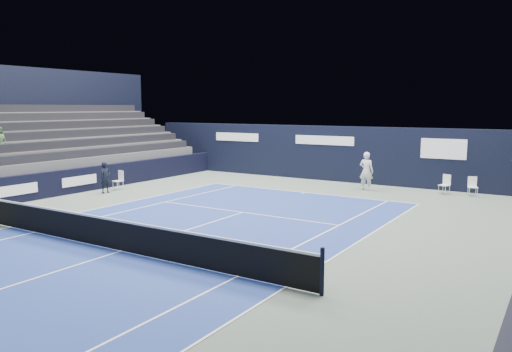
{
  "coord_description": "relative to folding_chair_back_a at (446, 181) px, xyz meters",
  "views": [
    {
      "loc": [
        10.84,
        -9.77,
        4.15
      ],
      "look_at": [
        -0.21,
        7.72,
        1.3
      ],
      "focal_mm": 35.0,
      "sensor_mm": 36.0,
      "label": 1
    }
  ],
  "objects": [
    {
      "name": "line_judge_chair",
      "position": [
        -14.33,
        -7.46,
        -0.08
      ],
      "size": [
        0.48,
        0.47,
        0.97
      ],
      "rotation": [
        0.0,
        0.0,
        -0.13
      ],
      "color": "white",
      "rests_on": "ground"
    },
    {
      "name": "court_markings",
      "position": [
        -5.91,
        -15.15,
        -0.63
      ],
      "size": [
        11.03,
        23.83,
        0.0
      ],
      "color": "white",
      "rests_on": "court_surface"
    },
    {
      "name": "court_surface",
      "position": [
        -5.91,
        -15.15,
        -0.63
      ],
      "size": [
        10.97,
        23.77,
        0.01
      ],
      "primitive_type": "cube",
      "color": "navy",
      "rests_on": "ground"
    },
    {
      "name": "back_sponsor_wall",
      "position": [
        -5.91,
        1.34,
        0.91
      ],
      "size": [
        26.0,
        0.63,
        3.1
      ],
      "color": "black",
      "rests_on": "ground"
    },
    {
      "name": "folding_chair_back_b",
      "position": [
        1.16,
        0.16,
        -0.11
      ],
      "size": [
        0.52,
        0.51,
        0.92
      ],
      "rotation": [
        0.0,
        0.0,
        0.35
      ],
      "color": "white",
      "rests_on": "ground"
    },
    {
      "name": "side_barrier_left",
      "position": [
        -15.41,
        -9.18,
        -0.04
      ],
      "size": [
        0.33,
        22.0,
        1.2
      ],
      "color": "black",
      "rests_on": "ground"
    },
    {
      "name": "tennis_net",
      "position": [
        -5.91,
        -15.15,
        -0.13
      ],
      "size": [
        12.9,
        0.1,
        1.1
      ],
      "color": "black",
      "rests_on": "ground"
    },
    {
      "name": "spectator_stand",
      "position": [
        -19.19,
        -8.17,
        1.32
      ],
      "size": [
        6.0,
        18.0,
        6.4
      ],
      "color": "#4D4E50",
      "rests_on": "ground"
    },
    {
      "name": "line_judge",
      "position": [
        -14.12,
        -8.53,
        0.12
      ],
      "size": [
        0.4,
        0.58,
        1.52
      ],
      "primitive_type": "imported",
      "rotation": [
        0.0,
        0.0,
        1.51
      ],
      "color": "black",
      "rests_on": "ground"
    },
    {
      "name": "tennis_player",
      "position": [
        -3.67,
        -0.92,
        0.33
      ],
      "size": [
        0.71,
        0.85,
        1.94
      ],
      "color": "silver",
      "rests_on": "ground"
    },
    {
      "name": "folding_chair_back_a",
      "position": [
        0.0,
        0.0,
        0.0
      ],
      "size": [
        0.55,
        0.56,
        0.96
      ],
      "rotation": [
        0.0,
        0.0,
        -0.39
      ],
      "color": "silver",
      "rests_on": "ground"
    },
    {
      "name": "ground",
      "position": [
        -5.91,
        -13.15,
        -0.64
      ],
      "size": [
        48.0,
        48.0,
        0.0
      ],
      "primitive_type": "plane",
      "color": "#56665D",
      "rests_on": "ground"
    }
  ]
}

